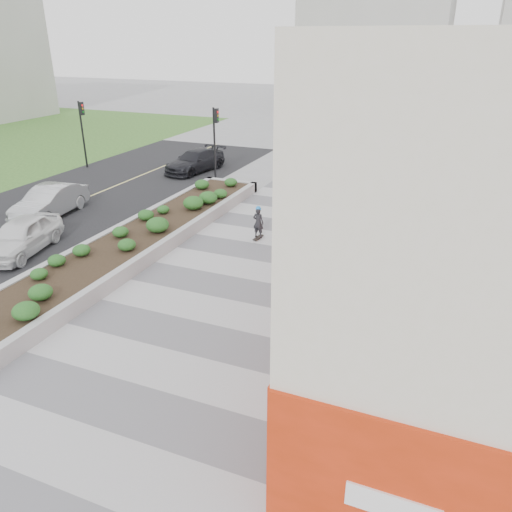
{
  "coord_description": "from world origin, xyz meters",
  "views": [
    {
      "loc": [
        6.14,
        -8.74,
        7.9
      ],
      "look_at": [
        0.27,
        5.51,
        1.1
      ],
      "focal_mm": 35.0,
      "sensor_mm": 36.0,
      "label": 1
    }
  ],
  "objects_px": {
    "traffic_signal_far": "(82,125)",
    "skateboarder": "(258,222)",
    "traffic_signal_near": "(215,133)",
    "car_white": "(21,236)",
    "car_dark": "(195,161)",
    "car_silver": "(50,202)",
    "planter": "(140,236)"
  },
  "relations": [
    {
      "from": "traffic_signal_near",
      "to": "car_dark",
      "type": "distance_m",
      "value": 3.23
    },
    {
      "from": "traffic_signal_far",
      "to": "skateboarder",
      "type": "xyz_separation_m",
      "value": [
        15.14,
        -7.46,
        -2.02
      ]
    },
    {
      "from": "traffic_signal_near",
      "to": "car_white",
      "type": "relative_size",
      "value": 1.02
    },
    {
      "from": "car_dark",
      "to": "skateboarder",
      "type": "bearing_deg",
      "value": -37.89
    },
    {
      "from": "skateboarder",
      "to": "traffic_signal_far",
      "type": "bearing_deg",
      "value": 158.15
    },
    {
      "from": "skateboarder",
      "to": "car_dark",
      "type": "bearing_deg",
      "value": 135.64
    },
    {
      "from": "traffic_signal_far",
      "to": "car_silver",
      "type": "height_order",
      "value": "traffic_signal_far"
    },
    {
      "from": "planter",
      "to": "skateboarder",
      "type": "bearing_deg",
      "value": 31.08
    },
    {
      "from": "car_white",
      "to": "car_silver",
      "type": "distance_m",
      "value": 4.41
    },
    {
      "from": "planter",
      "to": "car_dark",
      "type": "bearing_deg",
      "value": 108.2
    },
    {
      "from": "traffic_signal_near",
      "to": "car_silver",
      "type": "xyz_separation_m",
      "value": [
        -4.32,
        -9.01,
        -2.04
      ]
    },
    {
      "from": "traffic_signal_near",
      "to": "car_dark",
      "type": "relative_size",
      "value": 0.91
    },
    {
      "from": "traffic_signal_near",
      "to": "car_white",
      "type": "height_order",
      "value": "traffic_signal_near"
    },
    {
      "from": "skateboarder",
      "to": "car_white",
      "type": "bearing_deg",
      "value": -144.48
    },
    {
      "from": "planter",
      "to": "car_silver",
      "type": "relative_size",
      "value": 4.12
    },
    {
      "from": "traffic_signal_near",
      "to": "skateboarder",
      "type": "height_order",
      "value": "traffic_signal_near"
    },
    {
      "from": "traffic_signal_far",
      "to": "car_silver",
      "type": "bearing_deg",
      "value": -60.15
    },
    {
      "from": "car_white",
      "to": "traffic_signal_far",
      "type": "bearing_deg",
      "value": 106.55
    },
    {
      "from": "traffic_signal_near",
      "to": "skateboarder",
      "type": "relative_size",
      "value": 2.88
    },
    {
      "from": "car_silver",
      "to": "traffic_signal_near",
      "type": "bearing_deg",
      "value": 57.29
    },
    {
      "from": "planter",
      "to": "car_white",
      "type": "height_order",
      "value": "car_white"
    },
    {
      "from": "car_white",
      "to": "car_dark",
      "type": "xyz_separation_m",
      "value": [
        0.03,
        14.1,
        -0.03
      ]
    },
    {
      "from": "skateboarder",
      "to": "car_silver",
      "type": "bearing_deg",
      "value": -169.79
    },
    {
      "from": "traffic_signal_far",
      "to": "planter",
      "type": "bearing_deg",
      "value": -42.46
    },
    {
      "from": "traffic_signal_far",
      "to": "skateboarder",
      "type": "distance_m",
      "value": 17.0
    },
    {
      "from": "planter",
      "to": "car_white",
      "type": "relative_size",
      "value": 4.39
    },
    {
      "from": "planter",
      "to": "traffic_signal_far",
      "type": "distance_m",
      "value": 15.0
    },
    {
      "from": "traffic_signal_far",
      "to": "car_white",
      "type": "bearing_deg",
      "value": -60.33
    },
    {
      "from": "car_dark",
      "to": "car_white",
      "type": "bearing_deg",
      "value": -79.27
    },
    {
      "from": "skateboarder",
      "to": "car_dark",
      "type": "relative_size",
      "value": 0.32
    },
    {
      "from": "planter",
      "to": "traffic_signal_near",
      "type": "xyz_separation_m",
      "value": [
        -1.73,
        10.5,
        2.34
      ]
    },
    {
      "from": "skateboarder",
      "to": "car_white",
      "type": "height_order",
      "value": "skateboarder"
    }
  ]
}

